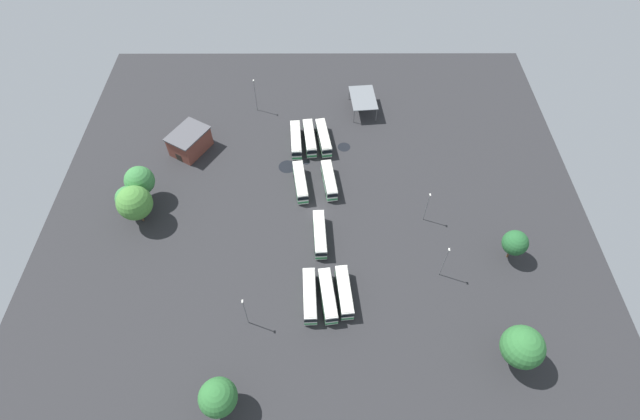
{
  "coord_description": "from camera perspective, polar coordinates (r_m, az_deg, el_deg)",
  "views": [
    {
      "loc": [
        63.95,
        0.47,
        84.31
      ],
      "look_at": [
        0.7,
        0.61,
        1.49
      ],
      "focal_mm": 26.21,
      "sensor_mm": 36.0,
      "label": 1
    }
  ],
  "objects": [
    {
      "name": "lamp_post_mid_lot",
      "position": [
        88.71,
        -9.12,
        -12.1
      ],
      "size": [
        0.56,
        0.28,
        9.07
      ],
      "color": "slate",
      "rests_on": "ground_plane"
    },
    {
      "name": "maintenance_shelter",
      "position": [
        127.74,
        5.28,
        13.45
      ],
      "size": [
        10.6,
        7.42,
        4.23
      ],
      "color": "slate",
      "rests_on": "ground_plane"
    },
    {
      "name": "puddle_back_corner",
      "position": [
        119.51,
        2.95,
        7.68
      ],
      "size": [
        3.23,
        3.23,
        0.01
      ],
      "primitive_type": "cylinder",
      "color": "black",
      "rests_on": "ground_plane"
    },
    {
      "name": "lamp_post_far_corner",
      "position": [
        127.54,
        -7.91,
        13.82
      ],
      "size": [
        0.56,
        0.28,
        9.78
      ],
      "color": "slate",
      "rests_on": "ground_plane"
    },
    {
      "name": "tree_east_edge",
      "position": [
        109.24,
        -22.35,
        1.31
      ],
      "size": [
        5.53,
        5.53,
        8.33
      ],
      "color": "brown",
      "rests_on": "ground_plane"
    },
    {
      "name": "depot_building",
      "position": [
        121.11,
        -15.63,
        8.07
      ],
      "size": [
        11.95,
        11.1,
        5.66
      ],
      "color": "brown",
      "rests_on": "ground_plane"
    },
    {
      "name": "tree_west_edge",
      "position": [
        102.56,
        22.72,
        -3.72
      ],
      "size": [
        5.23,
        5.23,
        7.87
      ],
      "color": "brown",
      "rests_on": "ground_plane"
    },
    {
      "name": "bus_row3_slot1",
      "position": [
        92.55,
        0.96,
        -10.43
      ],
      "size": [
        11.08,
        3.86,
        3.43
      ],
      "color": "silver",
      "rests_on": "ground_plane"
    },
    {
      "name": "bus_row2_slot1",
      "position": [
        99.95,
        -0.02,
        -3.0
      ],
      "size": [
        11.05,
        3.07,
        3.43
      ],
      "color": "silver",
      "rests_on": "ground_plane"
    },
    {
      "name": "lamp_post_by_building",
      "position": [
        95.55,
        14.95,
        -6.07
      ],
      "size": [
        0.56,
        0.28,
        9.59
      ],
      "color": "slate",
      "rests_on": "ground_plane"
    },
    {
      "name": "bus_row0_slot2",
      "position": [
        119.16,
        0.43,
        8.82
      ],
      "size": [
        11.48,
        4.22,
        3.43
      ],
      "color": "silver",
      "rests_on": "ground_plane"
    },
    {
      "name": "bus_row3_slot0",
      "position": [
        92.54,
        -1.26,
        -10.45
      ],
      "size": [
        11.02,
        2.95,
        3.43
      ],
      "color": "silver",
      "rests_on": "ground_plane"
    },
    {
      "name": "ground_plane",
      "position": [
        105.82,
        -0.33,
        -0.19
      ],
      "size": [
        121.54,
        121.54,
        0.0
      ],
      "primitive_type": "plane",
      "color": "#28282B"
    },
    {
      "name": "bus_row0_slot1",
      "position": [
        119.08,
        -1.27,
        8.77
      ],
      "size": [
        11.31,
        3.7,
        3.43
      ],
      "color": "silver",
      "rests_on": "ground_plane"
    },
    {
      "name": "puddle_near_shelter",
      "position": [
        114.96,
        -4.01,
        5.3
      ],
      "size": [
        4.28,
        4.28,
        0.01
      ],
      "primitive_type": "cylinder",
      "color": "black",
      "rests_on": "ground_plane"
    },
    {
      "name": "tree_northwest",
      "position": [
        90.15,
        23.48,
        -15.1
      ],
      "size": [
        7.49,
        7.49,
        10.37
      ],
      "color": "brown",
      "rests_on": "ground_plane"
    },
    {
      "name": "bus_row1_slot0",
      "position": [
        109.07,
        -2.41,
        3.42
      ],
      "size": [
        11.19,
        4.0,
        3.43
      ],
      "color": "silver",
      "rests_on": "ground_plane"
    },
    {
      "name": "puddle_front_lane",
      "position": [
        115.84,
        -1.69,
        5.9
      ],
      "size": [
        1.96,
        1.96,
        0.01
      ],
      "primitive_type": "cylinder",
      "color": "black",
      "rests_on": "ground_plane"
    },
    {
      "name": "tree_northeast",
      "position": [
        83.62,
        -12.35,
        -21.44
      ],
      "size": [
        6.47,
        6.47,
        8.57
      ],
      "color": "brown",
      "rests_on": "ground_plane"
    },
    {
      "name": "tree_south_edge",
      "position": [
        106.88,
        -21.7,
        0.81
      ],
      "size": [
        7.55,
        7.55,
        10.09
      ],
      "color": "brown",
      "rests_on": "ground_plane"
    },
    {
      "name": "bus_row3_slot2",
      "position": [
        93.01,
        2.98,
        -9.99
      ],
      "size": [
        10.68,
        3.48,
        3.43
      ],
      "color": "silver",
      "rests_on": "ground_plane"
    },
    {
      "name": "lamp_post_near_entrance",
      "position": [
        103.28,
        12.91,
        0.46
      ],
      "size": [
        0.56,
        0.28,
        8.77
      ],
      "color": "slate",
      "rests_on": "ground_plane"
    },
    {
      "name": "tree_north_edge",
      "position": [
        110.82,
        -21.17,
        3.35
      ],
      "size": [
        6.56,
        6.56,
        9.54
      ],
      "color": "brown",
      "rests_on": "ground_plane"
    },
    {
      "name": "bus_row1_slot2",
      "position": [
        109.37,
        1.12,
        3.65
      ],
      "size": [
        10.61,
        3.88,
        3.43
      ],
      "color": "silver",
      "rests_on": "ground_plane"
    },
    {
      "name": "bus_row0_slot0",
      "position": [
        118.74,
        -2.94,
        8.54
      ],
      "size": [
        11.35,
        3.24,
        3.43
      ],
      "color": "silver",
      "rests_on": "ground_plane"
    }
  ]
}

